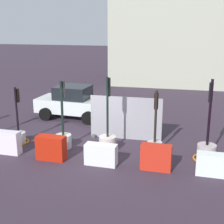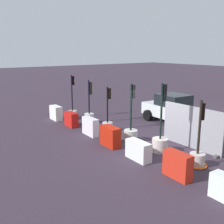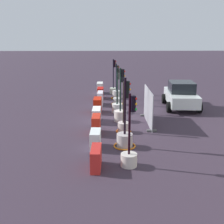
# 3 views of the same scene
# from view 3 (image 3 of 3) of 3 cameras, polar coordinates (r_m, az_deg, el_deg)

# --- Properties ---
(ground_plane) EXTENTS (120.00, 120.00, 0.00)m
(ground_plane) POSITION_cam_3_polar(r_m,az_deg,el_deg) (17.57, 0.91, -0.88)
(ground_plane) COLOR #352937
(traffic_light_0) EXTENTS (0.58, 0.58, 2.78)m
(traffic_light_0) POSITION_cam_3_polar(r_m,az_deg,el_deg) (23.95, 0.28, 4.89)
(traffic_light_0) COLOR beige
(traffic_light_0) RESTS_ON ground_plane
(traffic_light_1) EXTENTS (0.79, 0.79, 2.62)m
(traffic_light_1) POSITION_cam_3_polar(r_m,az_deg,el_deg) (22.22, 0.85, 3.76)
(traffic_light_1) COLOR silver
(traffic_light_1) RESTS_ON ground_plane
(traffic_light_2) EXTENTS (0.84, 0.84, 2.42)m
(traffic_light_2) POSITION_cam_3_polar(r_m,az_deg,el_deg) (20.39, 1.06, 2.56)
(traffic_light_2) COLOR silver
(traffic_light_2) RESTS_ON ground_plane
(traffic_light_3) EXTENTS (0.66, 0.66, 2.79)m
(traffic_light_3) POSITION_cam_3_polar(r_m,az_deg,el_deg) (18.34, 1.03, 1.47)
(traffic_light_3) COLOR beige
(traffic_light_3) RESTS_ON ground_plane
(traffic_light_4) EXTENTS (0.69, 0.69, 3.00)m
(traffic_light_4) POSITION_cam_3_polar(r_m,az_deg,el_deg) (16.56, 1.63, -0.05)
(traffic_light_4) COLOR beige
(traffic_light_4) RESTS_ON ground_plane
(traffic_light_5) EXTENTS (0.77, 0.77, 2.56)m
(traffic_light_5) POSITION_cam_3_polar(r_m,az_deg,el_deg) (14.80, 2.27, -2.37)
(traffic_light_5) COLOR beige
(traffic_light_5) RESTS_ON ground_plane
(traffic_light_6) EXTENTS (0.98, 0.98, 3.06)m
(traffic_light_6) POSITION_cam_3_polar(r_m,az_deg,el_deg) (12.95, 2.49, -4.90)
(traffic_light_6) COLOR #B3A6A6
(traffic_light_6) RESTS_ON ground_plane
(traffic_light_7) EXTENTS (0.62, 0.62, 2.80)m
(traffic_light_7) POSITION_cam_3_polar(r_m,az_deg,el_deg) (11.13, 3.36, -7.90)
(traffic_light_7) COLOR beige
(traffic_light_7) RESTS_ON ground_plane
(construction_barrier_0) EXTENTS (1.07, 0.50, 0.88)m
(construction_barrier_0) POSITION_cam_3_polar(r_m,az_deg,el_deg) (24.11, -2.35, 4.67)
(construction_barrier_0) COLOR white
(construction_barrier_0) RESTS_ON ground_plane
(construction_barrier_1) EXTENTS (1.00, 0.47, 0.82)m
(construction_barrier_1) POSITION_cam_3_polar(r_m,az_deg,el_deg) (22.25, -2.27, 3.67)
(construction_barrier_1) COLOR red
(construction_barrier_1) RESTS_ON ground_plane
(construction_barrier_2) EXTENTS (1.15, 0.41, 0.91)m
(construction_barrier_2) POSITION_cam_3_polar(r_m,az_deg,el_deg) (20.23, -2.29, 2.63)
(construction_barrier_2) COLOR silver
(construction_barrier_2) RESTS_ON ground_plane
(construction_barrier_3) EXTENTS (1.10, 0.50, 0.92)m
(construction_barrier_3) POSITION_cam_3_polar(r_m,az_deg,el_deg) (18.34, -2.81, 1.29)
(construction_barrier_3) COLOR #B51D0B
(construction_barrier_3) RESTS_ON ground_plane
(construction_barrier_4) EXTENTS (1.17, 0.49, 0.77)m
(construction_barrier_4) POSITION_cam_3_polar(r_m,az_deg,el_deg) (16.49, -3.00, -0.60)
(construction_barrier_4) COLOR silver
(construction_barrier_4) RESTS_ON ground_plane
(construction_barrier_5) EXTENTS (1.07, 0.43, 0.92)m
(construction_barrier_5) POSITION_cam_3_polar(r_m,az_deg,el_deg) (14.58, -3.07, -2.46)
(construction_barrier_5) COLOR red
(construction_barrier_5) RESTS_ON ground_plane
(construction_barrier_6) EXTENTS (1.03, 0.47, 0.77)m
(construction_barrier_6) POSITION_cam_3_polar(r_m,az_deg,el_deg) (12.85, -3.22, -5.32)
(construction_barrier_6) COLOR white
(construction_barrier_6) RESTS_ON ground_plane
(construction_barrier_7) EXTENTS (1.17, 0.40, 0.80)m
(construction_barrier_7) POSITION_cam_3_polar(r_m,az_deg,el_deg) (11.01, -3.10, -8.89)
(construction_barrier_7) COLOR red
(construction_barrier_7) RESTS_ON ground_plane
(car_white_van) EXTENTS (3.98, 2.34, 1.73)m
(car_white_van) POSITION_cam_3_polar(r_m,az_deg,el_deg) (19.96, 13.21, 3.19)
(car_white_van) COLOR silver
(car_white_van) RESTS_ON ground_plane
(site_fence_panel) EXTENTS (3.16, 0.50, 1.90)m
(site_fence_panel) POSITION_cam_3_polar(r_m,az_deg,el_deg) (16.19, 7.03, 0.87)
(site_fence_panel) COLOR #94939C
(site_fence_panel) RESTS_ON ground_plane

